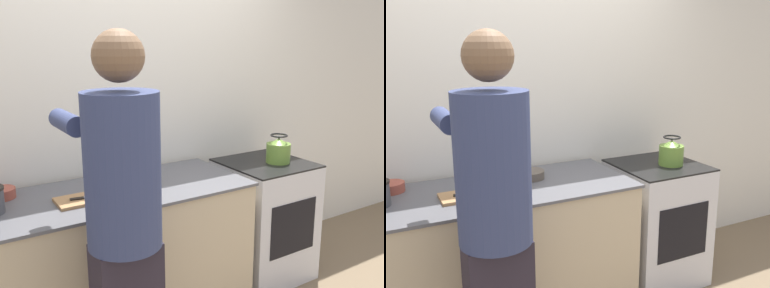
% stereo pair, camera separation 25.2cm
% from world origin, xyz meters
% --- Properties ---
extents(wall_back, '(8.00, 0.05, 2.60)m').
position_xyz_m(wall_back, '(0.00, 0.76, 1.30)').
color(wall_back, silver).
rests_on(wall_back, ground_plane).
extents(counter, '(1.73, 0.72, 0.89)m').
position_xyz_m(counter, '(-0.33, 0.35, 0.45)').
color(counter, '#C6B28E').
rests_on(counter, ground_plane).
extents(oven, '(0.61, 0.62, 0.90)m').
position_xyz_m(oven, '(0.88, 0.31, 0.45)').
color(oven, silver).
rests_on(oven, ground_plane).
extents(person, '(0.39, 0.63, 1.83)m').
position_xyz_m(person, '(-0.51, -0.26, 1.00)').
color(person, '#28212D').
rests_on(person, ground_plane).
extents(cutting_board, '(0.28, 0.20, 0.02)m').
position_xyz_m(cutting_board, '(-0.53, 0.28, 0.90)').
color(cutting_board, '#A87A4C').
rests_on(cutting_board, counter).
extents(knife, '(0.20, 0.07, 0.01)m').
position_xyz_m(knife, '(-0.50, 0.27, 0.91)').
color(knife, silver).
rests_on(knife, cutting_board).
extents(kettle, '(0.18, 0.18, 0.21)m').
position_xyz_m(kettle, '(0.96, 0.26, 0.99)').
color(kettle, olive).
rests_on(kettle, oven).
extents(bowl_prep, '(0.16, 0.16, 0.06)m').
position_xyz_m(bowl_prep, '(-0.91, 0.58, 0.92)').
color(bowl_prep, '#9E4738').
rests_on(bowl_prep, counter).
extents(bowl_mixing, '(0.19, 0.19, 0.05)m').
position_xyz_m(bowl_mixing, '(-0.07, 0.45, 0.92)').
color(bowl_mixing, brown).
rests_on(bowl_mixing, counter).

